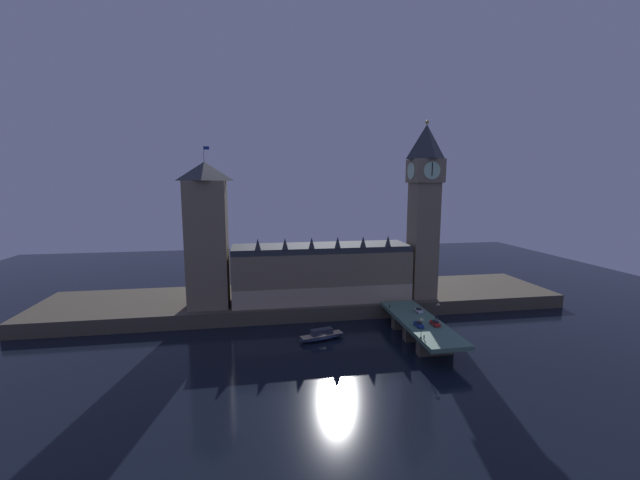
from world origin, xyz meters
name	(u,v)px	position (x,y,z in m)	size (l,w,h in m)	color
ground_plane	(322,340)	(0.00, 0.00, 0.00)	(400.00, 400.00, 0.00)	black
embankment	(307,300)	(0.00, 39.00, 2.84)	(220.00, 42.00, 5.69)	#4C4438
parliament_hall	(321,272)	(4.77, 30.30, 17.14)	(72.69, 19.96, 27.53)	#7F7056
clock_tower	(424,206)	(47.65, 26.67, 44.54)	(12.70, 12.81, 73.60)	#7F7056
victoria_tower	(207,235)	(-40.60, 29.17, 34.03)	(15.65, 15.65, 62.42)	#7F7056
bridge	(420,326)	(33.62, -5.00, 4.83)	(13.49, 46.00, 6.97)	#4C7560
car_northbound_trail	(419,324)	(30.65, -10.33, 7.70)	(1.92, 4.56, 1.56)	navy
car_southbound_lead	(435,323)	(36.59, -10.05, 7.70)	(2.12, 4.38, 1.55)	red
car_southbound_trail	(419,311)	(36.59, 3.32, 7.67)	(2.01, 3.89, 1.51)	silver
pedestrian_near_rail	(424,337)	(27.68, -21.09, 7.81)	(0.38, 0.38, 1.59)	black
pedestrian_mid_walk	(435,316)	(39.56, -4.06, 7.86)	(0.38, 0.38, 1.69)	black
pedestrian_far_rail	(390,306)	(27.68, 9.81, 7.84)	(0.38, 0.38, 1.65)	black
street_lamp_near	(421,326)	(27.28, -19.72, 10.99)	(1.34, 0.60, 6.43)	#2D3333
street_lamp_mid	(438,309)	(39.96, -5.00, 10.65)	(1.34, 0.60, 5.87)	#2D3333
boat_upstream	(322,336)	(-0.09, 0.58, 1.44)	(17.56, 8.41, 3.95)	#1E2842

